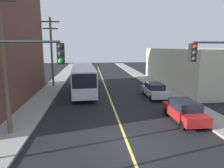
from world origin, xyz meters
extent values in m
plane|color=black|center=(0.00, 0.00, 0.00)|extent=(120.00, 120.00, 0.00)
cube|color=gray|center=(-7.25, 10.00, 0.07)|extent=(2.50, 90.00, 0.15)
cube|color=gray|center=(7.25, 10.00, 0.07)|extent=(2.50, 90.00, 0.15)
cube|color=#D8CC4C|center=(0.00, 15.00, 0.01)|extent=(0.16, 60.00, 0.01)
cube|color=black|center=(-8.54, 9.72, 1.60)|extent=(0.06, 12.32, 1.30)
cube|color=black|center=(-8.54, 9.72, 4.80)|extent=(0.06, 12.32, 1.30)
cube|color=black|center=(-8.54, 9.72, 8.00)|extent=(0.06, 12.32, 1.30)
cube|color=beige|center=(14.50, 17.44, 2.64)|extent=(12.00, 19.01, 5.27)
cube|color=black|center=(8.54, 17.44, 1.60)|extent=(0.06, 13.31, 1.30)
cube|color=silver|center=(-2.96, 14.45, 1.83)|extent=(3.14, 12.11, 2.75)
cube|color=black|center=(-2.66, 8.48, 2.35)|extent=(2.35, 0.20, 1.40)
cube|color=black|center=(-3.25, 20.43, 2.45)|extent=(2.30, 0.19, 1.10)
cube|color=black|center=(-4.21, 14.39, 2.35)|extent=(0.57, 10.19, 1.10)
cube|color=black|center=(-1.70, 14.52, 2.35)|extent=(0.57, 10.19, 1.10)
cube|color=orange|center=(-2.66, 8.49, 2.95)|extent=(1.79, 0.15, 0.30)
sphere|color=#F9D872|center=(-3.55, 8.40, 0.90)|extent=(0.24, 0.24, 0.24)
sphere|color=#F9D872|center=(-1.77, 8.49, 0.90)|extent=(0.24, 0.24, 0.24)
cylinder|color=black|center=(-3.87, 10.20, 0.50)|extent=(0.35, 1.01, 1.00)
cylinder|color=black|center=(-1.62, 10.32, 0.50)|extent=(0.35, 1.01, 1.00)
cylinder|color=black|center=(-4.25, 17.89, 0.50)|extent=(0.35, 1.01, 1.00)
cylinder|color=black|center=(-2.01, 18.01, 0.50)|extent=(0.35, 1.01, 1.00)
cube|color=maroon|center=(4.92, 3.30, 0.67)|extent=(1.86, 4.43, 0.70)
cube|color=black|center=(4.92, 3.30, 1.32)|extent=(1.66, 2.49, 0.60)
cylinder|color=black|center=(4.14, 1.78, 0.32)|extent=(0.23, 0.64, 0.64)
cylinder|color=black|center=(5.74, 1.81, 0.32)|extent=(0.23, 0.64, 0.64)
cylinder|color=black|center=(4.10, 4.78, 0.32)|extent=(0.23, 0.64, 0.64)
cylinder|color=black|center=(5.70, 4.81, 0.32)|extent=(0.23, 0.64, 0.64)
cube|color=#B7B7BC|center=(4.97, 10.65, 0.67)|extent=(1.83, 4.41, 0.70)
cube|color=black|center=(4.97, 10.65, 1.32)|extent=(1.64, 2.48, 0.60)
cylinder|color=black|center=(4.16, 9.15, 0.32)|extent=(0.22, 0.64, 0.64)
cylinder|color=black|center=(5.76, 9.14, 0.32)|extent=(0.22, 0.64, 0.64)
cylinder|color=black|center=(4.18, 12.15, 0.32)|extent=(0.22, 0.64, 0.64)
cylinder|color=black|center=(5.78, 12.14, 0.32)|extent=(0.22, 0.64, 0.64)
cylinder|color=brown|center=(-7.29, 2.20, 4.96)|extent=(0.28, 0.28, 9.62)
cylinder|color=brown|center=(-7.31, 18.28, 4.81)|extent=(0.28, 0.28, 9.32)
cube|color=#4C3D2D|center=(-7.31, 18.28, 8.87)|extent=(2.40, 0.16, 0.16)
cube|color=#4C3D2D|center=(-7.31, 18.28, 7.97)|extent=(2.00, 0.16, 0.16)
cylinder|color=#2D2D33|center=(-5.20, -0.96, 5.85)|extent=(3.50, 0.12, 0.12)
cube|color=black|center=(-3.45, -0.96, 5.30)|extent=(0.32, 0.36, 1.00)
sphere|color=#2D2D2D|center=(-3.45, -1.15, 5.62)|extent=(0.22, 0.22, 0.22)
sphere|color=#2D2D2D|center=(-3.45, -1.15, 5.30)|extent=(0.22, 0.22, 0.22)
sphere|color=green|center=(-3.45, -1.15, 4.98)|extent=(0.22, 0.22, 0.22)
cylinder|color=#2D2D33|center=(5.20, -0.11, 5.85)|extent=(3.50, 0.12, 0.12)
cube|color=black|center=(3.45, -0.11, 5.30)|extent=(0.32, 0.36, 1.00)
sphere|color=red|center=(3.45, -0.30, 5.62)|extent=(0.22, 0.22, 0.22)
sphere|color=#2D2D2D|center=(3.45, -0.30, 5.30)|extent=(0.22, 0.22, 0.22)
sphere|color=#2D2D2D|center=(3.45, -0.30, 4.98)|extent=(0.22, 0.22, 0.22)
cylinder|color=red|center=(6.85, 6.28, 0.50)|extent=(0.26, 0.26, 0.70)
sphere|color=gold|center=(6.85, 6.28, 0.87)|extent=(0.24, 0.24, 0.24)
cylinder|color=red|center=(6.69, 6.28, 0.60)|extent=(0.12, 0.10, 0.10)
cylinder|color=red|center=(7.01, 6.28, 0.60)|extent=(0.12, 0.10, 0.10)
camera|label=1|loc=(-2.10, -10.73, 5.65)|focal=32.60mm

